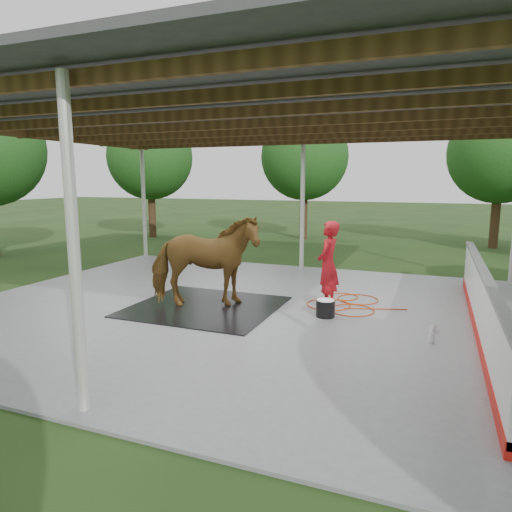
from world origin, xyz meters
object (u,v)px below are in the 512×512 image
at_px(dasher_board, 481,304).
at_px(horse, 204,261).
at_px(handler, 328,265).
at_px(wash_bucket, 325,308).

distance_m(dasher_board, horse, 5.35).
bearing_deg(handler, dasher_board, 81.68).
xyz_separation_m(handler, wash_bucket, (0.12, -0.68, -0.75)).
relative_size(dasher_board, handler, 4.32).
distance_m(dasher_board, handler, 3.00).
height_order(horse, wash_bucket, horse).
bearing_deg(wash_bucket, handler, 100.15).
bearing_deg(handler, wash_bucket, 15.42).
xyz_separation_m(dasher_board, horse, (-5.33, -0.25, 0.46)).
bearing_deg(horse, dasher_board, -110.98).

